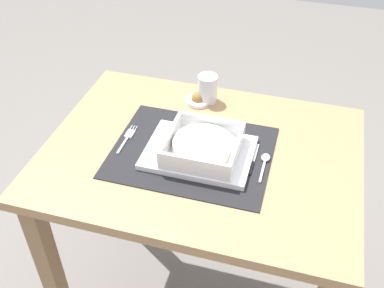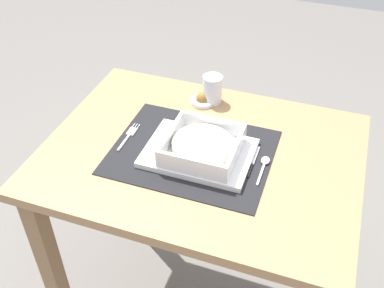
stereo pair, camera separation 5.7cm
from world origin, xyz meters
name	(u,v)px [view 2 (the right image)]	position (x,y,z in m)	size (l,w,h in m)	color
dining_table	(201,183)	(0.00, 0.00, 0.62)	(0.87, 0.65, 0.74)	#A37A51
placemat	(192,152)	(-0.02, -0.02, 0.74)	(0.43, 0.34, 0.00)	black
serving_plate	(197,153)	(0.00, -0.02, 0.75)	(0.29, 0.21, 0.02)	white
porridge_bowl	(202,147)	(0.01, -0.03, 0.78)	(0.19, 0.19, 0.05)	white
fork	(130,135)	(-0.22, -0.01, 0.75)	(0.02, 0.13, 0.00)	silver
spoon	(264,163)	(0.18, 0.00, 0.75)	(0.02, 0.11, 0.01)	silver
butter_knife	(251,163)	(0.14, -0.01, 0.75)	(0.01, 0.13, 0.01)	black
drinking_glass	(212,90)	(-0.05, 0.24, 0.78)	(0.06, 0.06, 0.09)	white
condiment_saucer	(203,100)	(-0.07, 0.22, 0.75)	(0.08, 0.08, 0.04)	white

